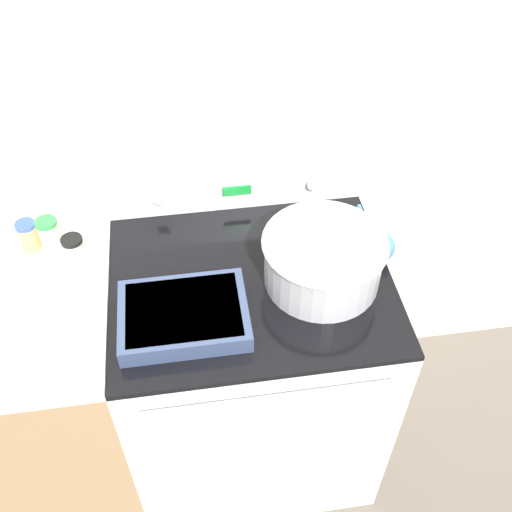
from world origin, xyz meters
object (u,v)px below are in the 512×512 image
(ladle, at_px, (380,246))
(spice_jar_green_cap, at_px, (51,237))
(mixing_bowl, at_px, (323,258))
(spice_jar_blue_cap, at_px, (29,236))
(spice_jar_black_cap, at_px, (75,252))
(casserole_dish, at_px, (184,315))

(ladle, xyz_separation_m, spice_jar_green_cap, (-0.95, 0.14, 0.04))
(mixing_bowl, distance_m, spice_jar_blue_cap, 0.87)
(mixing_bowl, bearing_deg, ladle, 19.34)
(ladle, bearing_deg, spice_jar_black_cap, 174.72)
(casserole_dish, height_order, ladle, ladle)
(ladle, relative_size, spice_jar_green_cap, 2.13)
(casserole_dish, distance_m, spice_jar_green_cap, 0.48)
(spice_jar_black_cap, bearing_deg, spice_jar_blue_cap, 146.86)
(mixing_bowl, height_order, casserole_dish, mixing_bowl)
(ladle, bearing_deg, mixing_bowl, -160.66)
(casserole_dish, relative_size, ladle, 1.27)
(mixing_bowl, bearing_deg, spice_jar_blue_cap, 163.92)
(mixing_bowl, distance_m, spice_jar_black_cap, 0.71)
(ladle, height_order, spice_jar_black_cap, spice_jar_black_cap)
(ladle, bearing_deg, spice_jar_green_cap, 171.52)
(casserole_dish, xyz_separation_m, ladle, (0.59, 0.17, 0.01))
(spice_jar_green_cap, distance_m, spice_jar_blue_cap, 0.08)
(spice_jar_black_cap, bearing_deg, mixing_bowl, -12.11)
(casserole_dish, bearing_deg, spice_jar_black_cap, 139.63)
(casserole_dish, distance_m, spice_jar_black_cap, 0.39)
(mixing_bowl, distance_m, casserole_dish, 0.42)
(spice_jar_blue_cap, bearing_deg, mixing_bowl, -16.08)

